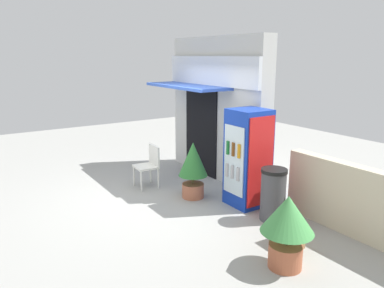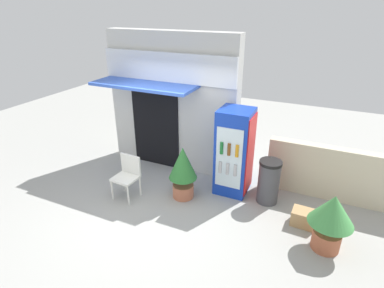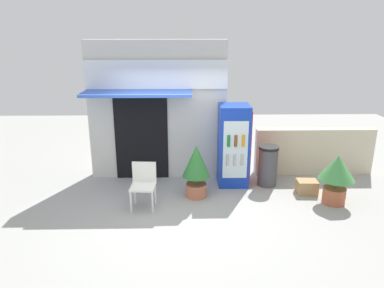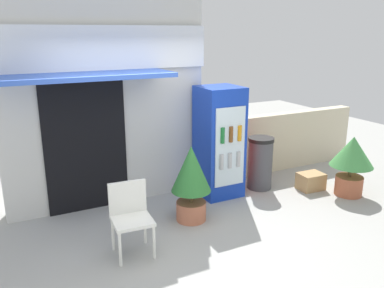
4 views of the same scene
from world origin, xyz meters
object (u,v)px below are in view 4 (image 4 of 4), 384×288
at_px(drink_cooler, 220,142).
at_px(cardboard_box, 311,181).
at_px(potted_plant_near_shop, 191,177).
at_px(potted_plant_curbside, 352,159).
at_px(trash_bin, 260,163).
at_px(plastic_chair, 130,213).

xyz_separation_m(drink_cooler, cardboard_box, (1.48, -0.54, -0.74)).
distance_m(potted_plant_near_shop, potted_plant_curbside, 2.72).
bearing_deg(cardboard_box, drink_cooler, 160.03).
relative_size(potted_plant_near_shop, potted_plant_curbside, 1.11).
bearing_deg(trash_bin, plastic_chair, -159.76).
relative_size(plastic_chair, cardboard_box, 2.09).
bearing_deg(potted_plant_curbside, drink_cooler, 151.92).
height_order(potted_plant_near_shop, potted_plant_curbside, potted_plant_near_shop).
bearing_deg(cardboard_box, potted_plant_curbside, -49.96).
bearing_deg(trash_bin, cardboard_box, -30.99).
xyz_separation_m(plastic_chair, trash_bin, (2.58, 0.95, -0.06)).
xyz_separation_m(plastic_chair, potted_plant_curbside, (3.71, 0.05, 0.11)).
xyz_separation_m(potted_plant_curbside, cardboard_box, (-0.38, 0.46, -0.48)).
distance_m(plastic_chair, cardboard_box, 3.38).
bearing_deg(plastic_chair, cardboard_box, 8.71).
xyz_separation_m(trash_bin, cardboard_box, (0.74, -0.44, -0.31)).
distance_m(drink_cooler, plastic_chair, 2.15).
relative_size(potted_plant_curbside, trash_bin, 1.11).
distance_m(potted_plant_near_shop, trash_bin, 1.67).
bearing_deg(cardboard_box, plastic_chair, -171.29).
bearing_deg(potted_plant_near_shop, drink_cooler, 37.56).
bearing_deg(cardboard_box, potted_plant_near_shop, -177.59).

